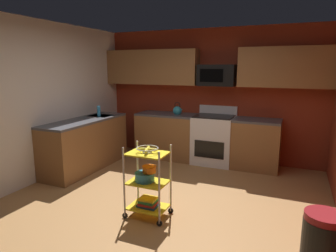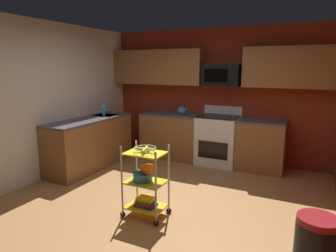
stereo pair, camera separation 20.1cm
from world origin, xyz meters
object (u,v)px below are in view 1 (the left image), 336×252
mixing_bowl_small (150,169)px  kettle (177,110)px  fruit_bowl (147,149)px  trash_can (322,250)px  oven_range (214,139)px  rolling_cart (148,182)px  microwave (217,75)px  mixing_bowl_large (145,177)px  book_stack (148,202)px  dish_soap_bottle (99,111)px

mixing_bowl_small → kettle: bearing=103.6°
fruit_bowl → trash_can: fruit_bowl is taller
oven_range → fruit_bowl: size_ratio=4.04×
rolling_cart → microwave: bearing=85.5°
trash_can → kettle: bearing=130.5°
mixing_bowl_small → trash_can: size_ratio=0.28×
microwave → trash_can: 3.72m
mixing_bowl_small → microwave: bearing=85.8°
rolling_cart → kettle: size_ratio=3.47×
mixing_bowl_large → kettle: kettle is taller
oven_range → rolling_cart: size_ratio=1.20×
oven_range → microwave: size_ratio=1.57×
microwave → fruit_bowl: bearing=-94.5°
fruit_bowl → kettle: size_ratio=1.03×
mixing_bowl_large → fruit_bowl: bearing=0.0°
book_stack → mixing_bowl_small: bearing=51.1°
rolling_cart → book_stack: 0.27m
mixing_bowl_small → book_stack: size_ratio=0.71×
dish_soap_bottle → trash_can: (3.76, -2.04, -0.69)m
mixing_bowl_large → rolling_cart: bearing=0.0°
rolling_cart → mixing_bowl_large: (-0.04, 0.00, 0.07)m
oven_range → microwave: 1.23m
microwave → fruit_bowl: 2.66m
microwave → oven_range: bearing=-89.7°
book_stack → trash_can: (1.91, -0.49, 0.15)m
fruit_bowl → rolling_cart: bearing=180.0°
trash_can → mixing_bowl_large: bearing=166.0°
mixing_bowl_large → book_stack: size_ratio=0.98×
fruit_bowl → kettle: 2.48m
oven_range → dish_soap_bottle: size_ratio=5.50×
mixing_bowl_large → kettle: 2.51m
mixing_bowl_small → dish_soap_bottle: bearing=140.5°
mixing_bowl_large → kettle: bearing=102.2°
microwave → mixing_bowl_large: 2.79m
oven_range → trash_can: (1.71, -2.90, -0.15)m
trash_can → oven_range: bearing=120.5°
rolling_cart → mixing_bowl_large: bearing=180.0°
oven_range → kettle: (-0.76, -0.00, 0.52)m
mixing_bowl_small → kettle: size_ratio=0.69×
mixing_bowl_large → kettle: size_ratio=0.95×
book_stack → kettle: bearing=103.1°
oven_range → dish_soap_bottle: (-2.04, -0.86, 0.54)m
kettle → dish_soap_bottle: bearing=-146.1°
microwave → book_stack: bearing=-94.5°
microwave → rolling_cart: (-0.20, -2.52, -1.25)m
microwave → trash_can: (1.71, -3.01, -1.37)m
microwave → kettle: size_ratio=2.65×
rolling_cart → fruit_bowl: size_ratio=3.36×
rolling_cart → dish_soap_bottle: 2.48m
kettle → mixing_bowl_large: bearing=-77.8°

